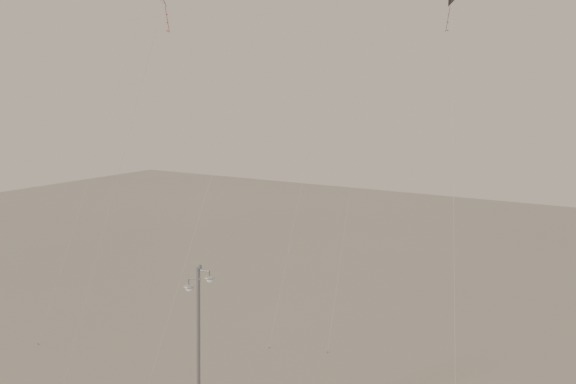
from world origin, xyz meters
The scene contains 4 objects.
street_lamp centered at (0.62, -0.58, 5.06)m, with size 1.59×0.74×9.48m.
kite_1 centered at (1.00, 4.32, 21.10)m, with size 4.22×9.58×27.38m.
kite_3 centered at (-4.43, 0.72, 16.04)m, with size 7.61×1.90×22.15m.
kite_4 centered at (9.67, 8.17, 16.88)m, with size 4.48×10.12×22.48m.
Camera 1 is at (19.49, -22.93, 17.58)m, focal length 40.00 mm.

